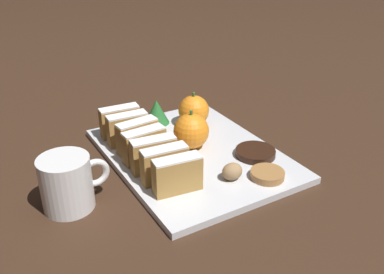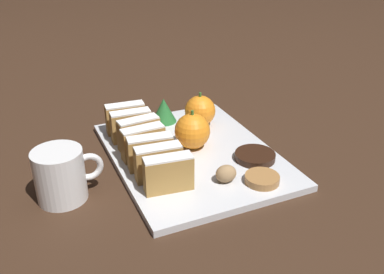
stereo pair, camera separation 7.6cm
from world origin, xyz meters
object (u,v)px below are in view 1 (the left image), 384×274
(orange_far, at_px, (191,131))
(chocolate_cookie, at_px, (255,153))
(walnut, at_px, (232,171))
(orange_near, at_px, (194,111))
(coffee_mug, at_px, (68,183))

(orange_far, xyz_separation_m, chocolate_cookie, (0.08, -0.09, -0.03))
(orange_far, relative_size, walnut, 2.12)
(orange_near, bearing_deg, chocolate_cookie, -80.06)
(coffee_mug, bearing_deg, chocolate_cookie, -6.26)
(orange_near, bearing_deg, orange_far, -123.38)
(orange_far, bearing_deg, walnut, -89.19)
(walnut, relative_size, chocolate_cookie, 0.49)
(orange_near, bearing_deg, walnut, -103.80)
(walnut, bearing_deg, chocolate_cookie, 27.38)
(orange_near, height_order, walnut, orange_near)
(orange_far, bearing_deg, orange_near, 56.62)
(walnut, bearing_deg, orange_far, 90.81)
(orange_far, relative_size, chocolate_cookie, 1.03)
(orange_near, bearing_deg, coffee_mug, -156.07)
(orange_near, xyz_separation_m, orange_far, (-0.05, -0.08, 0.00))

